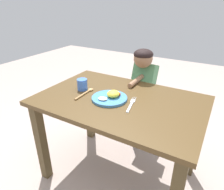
# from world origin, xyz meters

# --- Properties ---
(ground_plane) EXTENTS (8.00, 8.00, 0.00)m
(ground_plane) POSITION_xyz_m (0.00, 0.00, 0.00)
(ground_plane) COLOR #B6A298
(dining_table) EXTENTS (1.21, 0.80, 0.75)m
(dining_table) POSITION_xyz_m (0.00, 0.00, 0.63)
(dining_table) COLOR #523B1E
(dining_table) RESTS_ON ground_plane
(plate) EXTENTS (0.26, 0.26, 0.06)m
(plate) POSITION_xyz_m (-0.06, -0.04, 0.77)
(plate) COLOR #4080BA
(plate) RESTS_ON dining_table
(fork) EXTENTS (0.07, 0.23, 0.01)m
(fork) POSITION_xyz_m (0.11, -0.04, 0.76)
(fork) COLOR silver
(fork) RESTS_ON dining_table
(spoon) EXTENTS (0.04, 0.22, 0.02)m
(spoon) POSITION_xyz_m (-0.27, -0.05, 0.76)
(spoon) COLOR tan
(spoon) RESTS_ON dining_table
(drinking_cup) EXTENTS (0.08, 0.08, 0.09)m
(drinking_cup) POSITION_xyz_m (-0.34, -0.01, 0.80)
(drinking_cup) COLOR #4477E1
(drinking_cup) RESTS_ON dining_table
(person) EXTENTS (0.20, 0.44, 1.02)m
(person) POSITION_xyz_m (-0.02, 0.53, 0.55)
(person) COLOR #495473
(person) RESTS_ON ground_plane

